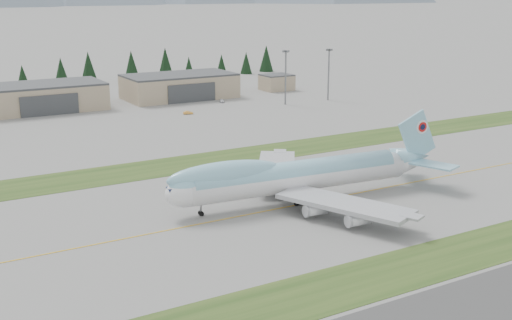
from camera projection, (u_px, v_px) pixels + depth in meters
ground at (265, 211)px, 140.80m from camera, size 7000.00×7000.00×0.00m
grass_strip_near at (380, 276)px, 109.03m from camera, size 400.00×14.00×0.08m
grass_strip_far at (182, 165)px, 178.41m from camera, size 400.00×18.00×0.08m
taxiway_line_main at (265, 211)px, 140.80m from camera, size 400.00×0.40×0.02m
boeing_747_freighter at (297, 175)px, 145.96m from camera, size 71.43×61.34×18.79m
hangar_center at (42, 97)px, 257.43m from camera, size 48.00×26.60×10.80m
hangar_right at (180, 86)px, 286.52m from camera, size 48.00×26.60×10.80m
control_shed at (277, 82)px, 309.59m from camera, size 14.00×12.00×7.60m
floodlight_masts at (124, 79)px, 232.62m from camera, size 202.50×7.40×24.11m
service_vehicle_b at (188, 114)px, 250.38m from camera, size 4.09×2.38×1.27m
service_vehicle_c at (222, 102)px, 276.76m from camera, size 3.07×4.57×1.23m
conifer_belt at (60, 72)px, 320.16m from camera, size 269.05×15.73×16.91m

